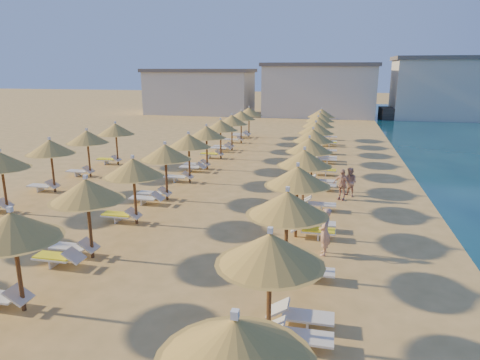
% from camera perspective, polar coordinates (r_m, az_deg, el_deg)
% --- Properties ---
extents(ground, '(220.00, 220.00, 0.00)m').
position_cam_1_polar(ground, '(17.64, -4.96, -7.20)').
color(ground, '#DEAD61').
rests_on(ground, ground).
extents(hotel_blocks, '(50.33, 8.81, 8.10)m').
position_cam_1_polar(hotel_blocks, '(62.04, 11.68, 11.74)').
color(hotel_blocks, beige).
rests_on(hotel_blocks, ground).
extents(parasol_row_east, '(2.59, 41.42, 3.04)m').
position_cam_1_polar(parasol_row_east, '(21.85, 8.92, 3.70)').
color(parasol_row_east, brown).
rests_on(parasol_row_east, ground).
extents(parasol_row_west, '(2.59, 41.42, 3.04)m').
position_cam_1_polar(parasol_row_west, '(23.31, -8.29, 4.41)').
color(parasol_row_west, brown).
rests_on(parasol_row_west, ground).
extents(parasol_row_inland, '(2.59, 20.24, 3.04)m').
position_cam_1_polar(parasol_row_inland, '(23.53, -26.49, 3.11)').
color(parasol_row_inland, brown).
rests_on(parasol_row_inland, ground).
extents(loungers, '(16.55, 39.44, 0.66)m').
position_cam_1_polar(loungers, '(22.55, -4.27, -1.36)').
color(loungers, silver).
rests_on(loungers, ground).
extents(beachgoer_b, '(0.95, 0.93, 1.54)m').
position_cam_1_polar(beachgoer_b, '(23.13, 14.48, -0.29)').
color(beachgoer_b, tan).
rests_on(beachgoer_b, ground).
extents(beachgoer_a, '(0.44, 0.65, 1.76)m').
position_cam_1_polar(beachgoer_a, '(15.72, 11.23, -6.78)').
color(beachgoer_a, tan).
rests_on(beachgoer_a, ground).
extents(beachgoer_c, '(1.02, 0.82, 1.62)m').
position_cam_1_polar(beachgoer_c, '(22.42, 13.41, -0.59)').
color(beachgoer_c, tan).
rests_on(beachgoer_c, ground).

